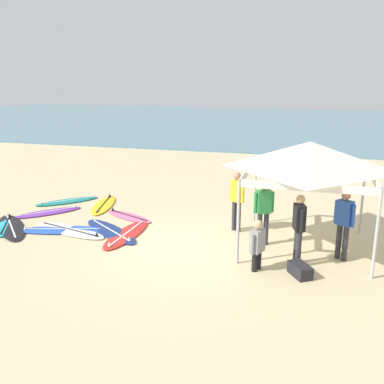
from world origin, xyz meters
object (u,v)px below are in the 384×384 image
object	(u,v)px
surfboard_purple	(48,212)
surfboard_pink	(129,216)
canopy_tent	(310,156)
person_yellow	(237,198)
surfboard_blue	(62,230)
surfboard_white	(70,230)
surfboard_red	(127,234)
surfboard_black	(11,227)
person_grey	(257,243)
surfboard_cyan	(6,226)
gear_bag_near_tent	(300,270)
surfboard_yellow	(104,205)
person_green	(264,209)
surfboard_teal	(67,201)
surfboard_navy	(111,231)
person_black	(299,225)
person_blue	(344,221)

from	to	relation	value
surfboard_purple	surfboard_pink	world-z (taller)	same
canopy_tent	person_yellow	world-z (taller)	canopy_tent
surfboard_blue	surfboard_white	bearing A→B (deg)	5.40
surfboard_pink	surfboard_purple	bearing A→B (deg)	-173.57
surfboard_red	surfboard_blue	size ratio (longest dim) A/B	0.95
surfboard_purple	person_yellow	xyz separation A→B (m)	(6.15, 0.00, 0.95)
surfboard_black	person_grey	bearing A→B (deg)	-7.19
surfboard_white	person_grey	size ratio (longest dim) A/B	2.21
surfboard_red	surfboard_cyan	xyz separation A→B (m)	(-3.72, -0.31, 0.00)
surfboard_red	gear_bag_near_tent	size ratio (longest dim) A/B	4.18
surfboard_white	surfboard_blue	bearing A→B (deg)	-174.60
surfboard_red	person_grey	bearing A→B (deg)	-18.66
surfboard_pink	surfboard_black	bearing A→B (deg)	-147.54
surfboard_yellow	surfboard_purple	bearing A→B (deg)	-137.25
surfboard_red	surfboard_white	xyz separation A→B (m)	(-1.69, -0.15, -0.00)
surfboard_pink	person_green	size ratio (longest dim) A/B	1.14
surfboard_yellow	surfboard_white	distance (m)	2.60
gear_bag_near_tent	surfboard_white	bearing A→B (deg)	169.57
surfboard_yellow	gear_bag_near_tent	xyz separation A→B (m)	(6.67, -3.77, 0.10)
canopy_tent	surfboard_white	distance (m)	6.91
surfboard_red	person_grey	size ratio (longest dim) A/B	2.09
person_grey	surfboard_red	bearing A→B (deg)	161.34
person_grey	gear_bag_near_tent	bearing A→B (deg)	-3.58
surfboard_black	surfboard_teal	xyz separation A→B (m)	(0.11, 2.86, 0.00)
surfboard_navy	surfboard_teal	distance (m)	3.72
surfboard_black	person_black	xyz separation A→B (m)	(8.13, -0.41, 0.95)
canopy_tent	surfboard_blue	xyz separation A→B (m)	(-6.71, -0.64, -2.35)
surfboard_navy	person_green	xyz separation A→B (m)	(4.25, 0.21, 0.95)
surfboard_white	canopy_tent	bearing A→B (deg)	5.41
surfboard_black	person_blue	distance (m)	9.20
surfboard_purple	person_blue	world-z (taller)	person_blue
person_black	person_green	size ratio (longest dim) A/B	1.00
surfboard_purple	gear_bag_near_tent	distance (m)	8.41
surfboard_pink	surfboard_black	size ratio (longest dim) A/B	0.83
person_blue	person_green	xyz separation A→B (m)	(-1.94, 0.44, 0.00)
surfboard_red	person_yellow	world-z (taller)	person_yellow
surfboard_purple	surfboard_navy	distance (m)	2.95
surfboard_white	surfboard_pink	world-z (taller)	same
surfboard_pink	surfboard_cyan	bearing A→B (deg)	-150.20
canopy_tent	surfboard_yellow	distance (m)	7.37
person_grey	surfboard_cyan	bearing A→B (deg)	172.65
person_black	person_yellow	xyz separation A→B (m)	(-1.77, 1.95, 0.00)
surfboard_black	surfboard_cyan	bearing A→B (deg)	167.69
surfboard_cyan	surfboard_teal	xyz separation A→B (m)	(0.35, 2.81, -0.00)
surfboard_navy	person_yellow	world-z (taller)	person_yellow
surfboard_blue	gear_bag_near_tent	size ratio (longest dim) A/B	4.40
surfboard_white	person_green	size ratio (longest dim) A/B	1.55
surfboard_white	person_blue	xyz separation A→B (m)	(7.35, 0.02, 0.95)
surfboard_blue	canopy_tent	bearing A→B (deg)	5.41
surfboard_pink	person_blue	size ratio (longest dim) A/B	1.14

